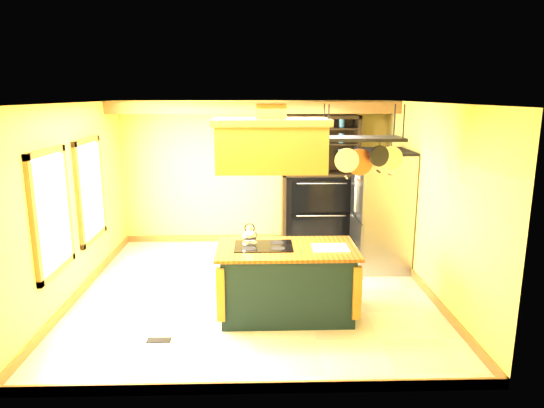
{
  "coord_description": "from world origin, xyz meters",
  "views": [
    {
      "loc": [
        0.08,
        -6.64,
        2.81
      ],
      "look_at": [
        0.27,
        0.3,
        1.24
      ],
      "focal_mm": 32.0,
      "sensor_mm": 36.0,
      "label": 1
    }
  ],
  "objects_px": {
    "range_hood": "(271,143)",
    "hutch": "(319,197)",
    "kitchen_island": "(286,281)",
    "refrigerator": "(381,212)",
    "pot_rack": "(362,147)"
  },
  "relations": [
    {
      "from": "kitchen_island",
      "to": "range_hood",
      "type": "height_order",
      "value": "range_hood"
    },
    {
      "from": "pot_rack",
      "to": "refrigerator",
      "type": "relative_size",
      "value": 0.55
    },
    {
      "from": "refrigerator",
      "to": "hutch",
      "type": "height_order",
      "value": "hutch"
    },
    {
      "from": "range_hood",
      "to": "hutch",
      "type": "relative_size",
      "value": 0.56
    },
    {
      "from": "refrigerator",
      "to": "kitchen_island",
      "type": "bearing_deg",
      "value": -132.65
    },
    {
      "from": "kitchen_island",
      "to": "refrigerator",
      "type": "xyz_separation_m",
      "value": [
        1.65,
        1.79,
        0.46
      ]
    },
    {
      "from": "kitchen_island",
      "to": "pot_rack",
      "type": "bearing_deg",
      "value": 0.37
    },
    {
      "from": "kitchen_island",
      "to": "hutch",
      "type": "bearing_deg",
      "value": 75.31
    },
    {
      "from": "kitchen_island",
      "to": "range_hood",
      "type": "relative_size",
      "value": 1.29
    },
    {
      "from": "kitchen_island",
      "to": "range_hood",
      "type": "distance_m",
      "value": 1.78
    },
    {
      "from": "refrigerator",
      "to": "hutch",
      "type": "relative_size",
      "value": 0.78
    },
    {
      "from": "hutch",
      "to": "kitchen_island",
      "type": "bearing_deg",
      "value": -104.4
    },
    {
      "from": "range_hood",
      "to": "pot_rack",
      "type": "xyz_separation_m",
      "value": [
        1.1,
        0.01,
        -0.05
      ]
    },
    {
      "from": "kitchen_island",
      "to": "pot_rack",
      "type": "relative_size",
      "value": 1.69
    },
    {
      "from": "pot_rack",
      "to": "refrigerator",
      "type": "height_order",
      "value": "pot_rack"
    }
  ]
}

